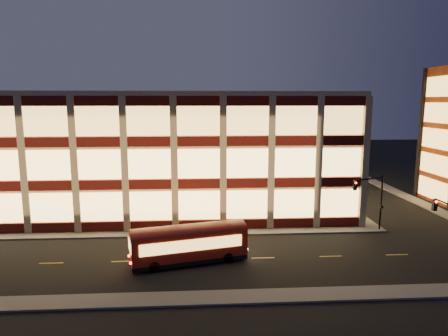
{
  "coord_description": "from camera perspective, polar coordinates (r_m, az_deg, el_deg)",
  "views": [
    {
      "loc": [
        4.54,
        -38.63,
        13.42
      ],
      "look_at": [
        7.48,
        8.0,
        5.65
      ],
      "focal_mm": 32.0,
      "sensor_mm": 36.0,
      "label": 1
    }
  ],
  "objects": [
    {
      "name": "sidewalk_office_south",
      "position": [
        42.49,
        -13.81,
        -9.14
      ],
      "size": [
        54.0,
        2.0,
        0.15
      ],
      "primitive_type": "cube",
      "color": "#514F4C",
      "rests_on": "ground"
    },
    {
      "name": "sidewalk_near",
      "position": [
        29.25,
        -12.75,
        -17.95
      ],
      "size": [
        100.0,
        2.0,
        0.15
      ],
      "primitive_type": "cube",
      "color": "#514F4C",
      "rests_on": "ground"
    },
    {
      "name": "sidewalk_tower_west",
      "position": [
        64.35,
        23.78,
        -3.34
      ],
      "size": [
        2.0,
        30.0,
        0.15
      ],
      "primitive_type": "cube",
      "color": "#514F4C",
      "rests_on": "ground"
    },
    {
      "name": "ground",
      "position": [
        41.15,
        -9.88,
        -9.74
      ],
      "size": [
        200.0,
        200.0,
        0.0
      ],
      "primitive_type": "plane",
      "color": "black",
      "rests_on": "ground"
    },
    {
      "name": "traffic_signal_far",
      "position": [
        43.7,
        20.38,
        -3.46
      ],
      "size": [
        3.79,
        1.87,
        6.0
      ],
      "color": "black",
      "rests_on": "ground"
    },
    {
      "name": "trolley_bus",
      "position": [
        34.18,
        -5.04,
        -10.45
      ],
      "size": [
        9.96,
        4.73,
        3.27
      ],
      "rotation": [
        0.0,
        0.0,
        0.25
      ],
      "color": "#9E1608",
      "rests_on": "ground"
    },
    {
      "name": "office_building",
      "position": [
        56.38,
        -11.19,
        2.98
      ],
      "size": [
        50.45,
        30.45,
        14.5
      ],
      "color": "tan",
      "rests_on": "ground"
    },
    {
      "name": "sidewalk_office_east",
      "position": [
        60.12,
        14.41,
        -3.68
      ],
      "size": [
        2.0,
        30.0,
        0.15
      ],
      "primitive_type": "cube",
      "color": "#514F4C",
      "rests_on": "ground"
    }
  ]
}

